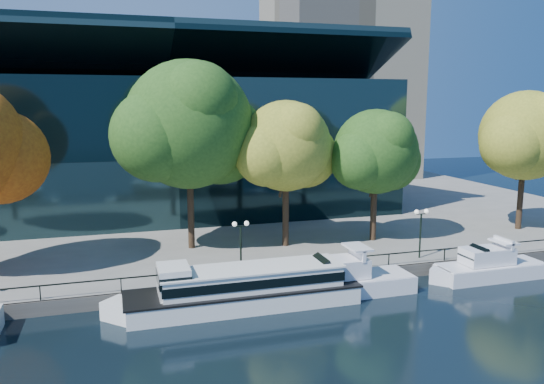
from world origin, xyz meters
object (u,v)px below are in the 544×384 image
object	(u,v)px
cruiser_far	(487,266)
lamp_1	(241,235)
tree_5	(527,137)
cruiser_near	(334,280)
tree_4	(377,154)
tree_3	(288,148)
tree_2	(191,127)
lamp_2	(421,222)
tour_boat	(238,287)

from	to	relation	value
cruiser_far	lamp_1	size ratio (longest dim) A/B	2.40
tree_5	lamp_1	bearing A→B (deg)	-168.89
cruiser_near	cruiser_far	size ratio (longest dim) A/B	1.23
tree_5	lamp_1	distance (m)	31.42
cruiser_near	tree_4	world-z (taller)	tree_4
tree_4	tree_5	distance (m)	16.12
tree_3	cruiser_near	bearing A→B (deg)	-89.32
cruiser_near	cruiser_far	distance (m)	12.72
cruiser_near	tree_2	size ratio (longest dim) A/B	0.74
tree_4	lamp_2	distance (m)	8.02
tour_boat	lamp_1	size ratio (longest dim) A/B	4.24
tree_3	tree_5	world-z (taller)	tree_5
tree_4	tour_boat	bearing A→B (deg)	-147.09
tree_2	lamp_2	size ratio (longest dim) A/B	4.00
lamp_1	lamp_2	bearing A→B (deg)	0.00
tree_5	lamp_2	xyz separation A→B (m)	(-15.25, -5.94, -6.16)
tour_boat	lamp_2	distance (m)	16.65
cruiser_near	lamp_2	size ratio (longest dim) A/B	2.95
cruiser_near	tree_2	bearing A→B (deg)	124.83
tree_3	tree_5	size ratio (longest dim) A/B	0.93
cruiser_far	tree_2	xyz separation A→B (m)	(-20.86, 11.90, 10.45)
tree_3	tree_5	xyz separation A→B (m)	(24.40, -0.75, 0.49)
tree_2	cruiser_far	bearing A→B (deg)	-29.70
tree_4	lamp_2	size ratio (longest dim) A/B	2.97
tour_boat	lamp_2	xyz separation A→B (m)	(16.04, 3.64, 2.60)
cruiser_far	lamp_1	distance (m)	19.24
tree_4	lamp_1	distance (m)	16.24
tree_2	tree_3	distance (m)	8.38
cruiser_near	tree_5	size ratio (longest dim) A/B	0.87
tree_2	tour_boat	bearing A→B (deg)	-84.61
tree_3	tree_5	bearing A→B (deg)	-1.75
tour_boat	lamp_1	xyz separation A→B (m)	(1.06, 3.64, 2.60)
tour_boat	lamp_2	size ratio (longest dim) A/B	4.24
tour_boat	tree_2	size ratio (longest dim) A/B	1.06
tree_3	tree_5	distance (m)	24.42
cruiser_far	lamp_1	world-z (taller)	lamp_1
cruiser_far	lamp_2	distance (m)	5.94
tree_3	lamp_2	world-z (taller)	tree_3
cruiser_near	tree_3	size ratio (longest dim) A/B	0.93
cruiser_far	tree_3	size ratio (longest dim) A/B	0.76
tree_2	tree_5	distance (m)	32.54
tree_5	tree_4	bearing A→B (deg)	179.03
tree_3	lamp_1	world-z (taller)	tree_3
tree_3	lamp_1	distance (m)	10.53
tour_boat	cruiser_far	size ratio (longest dim) A/B	1.76
tree_2	lamp_2	bearing A→B (deg)	-25.85
tour_boat	lamp_2	bearing A→B (deg)	12.77
tree_2	lamp_1	bearing A→B (deg)	-75.23
cruiser_near	tree_3	distance (m)	13.23
tour_boat	tree_2	xyz separation A→B (m)	(-1.13, 11.96, 10.08)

